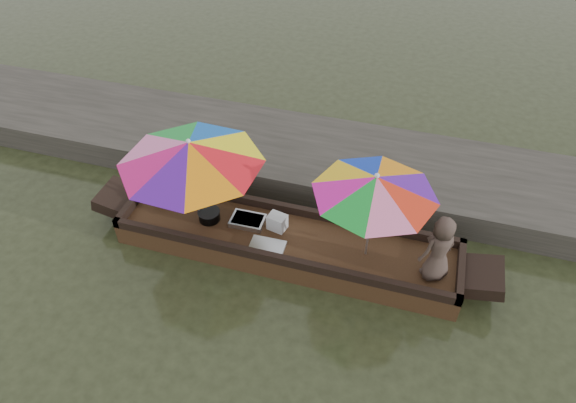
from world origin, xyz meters
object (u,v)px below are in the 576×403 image
(boat_hull, at_px, (286,244))
(tray_crayfish, at_px, (248,221))
(charcoal_grill, at_px, (209,216))
(cooking_pot, at_px, (164,194))
(umbrella_bow, at_px, (195,181))
(supply_bag, at_px, (277,222))
(vendor, at_px, (439,249))
(tray_scallop, at_px, (267,248))
(umbrella_stern, at_px, (371,217))

(boat_hull, distance_m, tray_crayfish, 0.72)
(boat_hull, xyz_separation_m, charcoal_grill, (-1.30, 0.02, 0.25))
(cooking_pot, height_order, tray_crayfish, cooking_pot)
(tray_crayfish, bearing_deg, umbrella_bow, -171.46)
(supply_bag, height_order, umbrella_bow, umbrella_bow)
(charcoal_grill, height_order, supply_bag, supply_bag)
(charcoal_grill, height_order, umbrella_bow, umbrella_bow)
(vendor, bearing_deg, cooking_pot, -44.89)
(tray_scallop, distance_m, umbrella_bow, 1.50)
(tray_crayfish, distance_m, vendor, 2.99)
(supply_bag, relative_size, umbrella_stern, 0.16)
(supply_bag, bearing_deg, umbrella_bow, -173.64)
(cooking_pot, height_order, tray_scallop, cooking_pot)
(tray_scallop, bearing_deg, vendor, 4.85)
(boat_hull, distance_m, cooking_pot, 2.26)
(vendor, xyz_separation_m, umbrella_stern, (-1.00, 0.13, 0.22))
(boat_hull, bearing_deg, supply_bag, 143.22)
(vendor, bearing_deg, charcoal_grill, -42.05)
(umbrella_stern, bearing_deg, supply_bag, 174.40)
(cooking_pot, bearing_deg, tray_scallop, -16.86)
(cooking_pot, distance_m, umbrella_bow, 1.06)
(tray_scallop, relative_size, umbrella_stern, 0.31)
(vendor, height_order, umbrella_bow, umbrella_bow)
(tray_scallop, xyz_separation_m, charcoal_grill, (-1.10, 0.35, 0.05))
(charcoal_grill, xyz_separation_m, supply_bag, (1.11, 0.13, 0.05))
(tray_scallop, relative_size, umbrella_bow, 0.24)
(charcoal_grill, relative_size, vendor, 0.31)
(vendor, distance_m, umbrella_bow, 3.72)
(vendor, bearing_deg, umbrella_bow, -41.72)
(cooking_pot, height_order, charcoal_grill, cooking_pot)
(supply_bag, xyz_separation_m, vendor, (2.44, -0.27, 0.42))
(tray_scallop, bearing_deg, boat_hull, 58.87)
(boat_hull, height_order, umbrella_bow, umbrella_bow)
(charcoal_grill, bearing_deg, cooking_pot, 164.29)
(tray_scallop, height_order, umbrella_bow, umbrella_bow)
(boat_hull, distance_m, supply_bag, 0.39)
(vendor, bearing_deg, supply_bag, -46.05)
(tray_scallop, xyz_separation_m, umbrella_stern, (1.46, 0.34, 0.74))
(boat_hull, relative_size, charcoal_grill, 15.85)
(boat_hull, xyz_separation_m, tray_crayfish, (-0.68, 0.12, 0.22))
(boat_hull, xyz_separation_m, supply_bag, (-0.19, 0.14, 0.30))
(cooking_pot, xyz_separation_m, vendor, (4.48, -0.40, 0.45))
(vendor, distance_m, umbrella_stern, 1.03)
(umbrella_bow, bearing_deg, umbrella_stern, 0.00)
(cooking_pot, relative_size, supply_bag, 1.37)
(supply_bag, xyz_separation_m, umbrella_bow, (-1.27, -0.14, 0.65))
(umbrella_bow, relative_size, umbrella_stern, 1.26)
(supply_bag, height_order, umbrella_stern, umbrella_stern)
(cooking_pot, xyz_separation_m, tray_scallop, (2.02, -0.61, -0.07))
(tray_crayfish, relative_size, supply_bag, 1.92)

